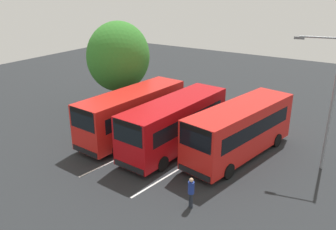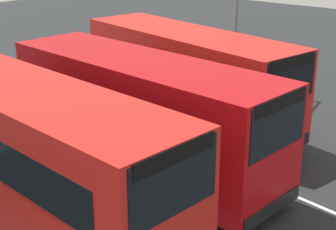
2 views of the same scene
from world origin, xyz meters
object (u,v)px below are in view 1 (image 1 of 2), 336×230
object	(u,v)px
bus_center_left	(175,123)
pedestrian	(191,190)
bus_center_right	(240,129)
depot_tree	(118,57)
bus_far_left	(133,112)
street_lamp	(329,96)

from	to	relation	value
bus_center_left	pedestrian	bearing A→B (deg)	43.17
bus_center_right	depot_tree	world-z (taller)	depot_tree
pedestrian	depot_tree	bearing A→B (deg)	84.77
bus_far_left	bus_center_right	size ratio (longest dim) A/B	0.99
depot_tree	pedestrian	bearing A→B (deg)	53.01
pedestrian	street_lamp	bearing A→B (deg)	1.87
bus_center_left	depot_tree	bearing A→B (deg)	-112.67
bus_center_left	depot_tree	distance (m)	9.79
bus_far_left	street_lamp	xyz separation A→B (m)	(-2.46, 12.35, 2.71)
street_lamp	depot_tree	world-z (taller)	street_lamp
bus_center_right	pedestrian	size ratio (longest dim) A/B	5.62
bus_far_left	street_lamp	world-z (taller)	street_lamp
bus_far_left	bus_center_left	world-z (taller)	same
bus_far_left	street_lamp	distance (m)	12.88
bus_far_left	depot_tree	distance (m)	6.91
bus_far_left	depot_tree	bearing A→B (deg)	-127.08
bus_far_left	pedestrian	size ratio (longest dim) A/B	5.55
bus_center_left	street_lamp	world-z (taller)	street_lamp
bus_far_left	pedestrian	bearing A→B (deg)	60.38
pedestrian	bus_center_right	bearing A→B (deg)	33.73
bus_center_left	pedestrian	size ratio (longest dim) A/B	5.54
bus_far_left	bus_center_left	distance (m)	3.63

